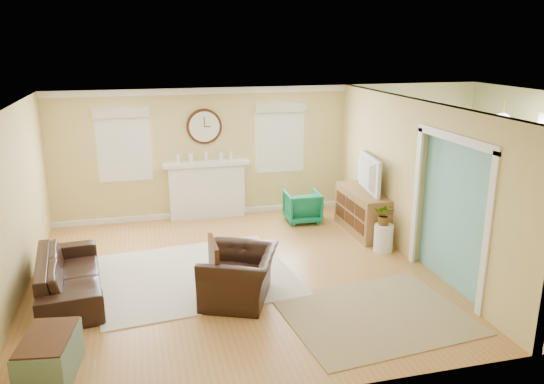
{
  "coord_description": "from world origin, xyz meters",
  "views": [
    {
      "loc": [
        -2.77,
        -7.42,
        3.49
      ],
      "look_at": [
        -0.8,
        0.3,
        1.2
      ],
      "focal_mm": 35.0,
      "sensor_mm": 36.0,
      "label": 1
    }
  ],
  "objects_px": {
    "dining_table": "(517,233)",
    "eames_chair": "(240,276)",
    "credenza": "(362,211)",
    "sofa": "(69,275)",
    "green_chair": "(302,207)"
  },
  "relations": [
    {
      "from": "sofa",
      "to": "green_chair",
      "type": "bearing_deg",
      "value": -67.77
    },
    {
      "from": "eames_chair",
      "to": "credenza",
      "type": "distance_m",
      "value": 3.47
    },
    {
      "from": "green_chair",
      "to": "eames_chair",
      "type": "bearing_deg",
      "value": 60.0
    },
    {
      "from": "sofa",
      "to": "dining_table",
      "type": "height_order",
      "value": "dining_table"
    },
    {
      "from": "sofa",
      "to": "eames_chair",
      "type": "bearing_deg",
      "value": -113.44
    },
    {
      "from": "sofa",
      "to": "credenza",
      "type": "height_order",
      "value": "credenza"
    },
    {
      "from": "credenza",
      "to": "green_chair",
      "type": "bearing_deg",
      "value": 137.37
    },
    {
      "from": "eames_chair",
      "to": "green_chair",
      "type": "relative_size",
      "value": 1.61
    },
    {
      "from": "sofa",
      "to": "green_chair",
      "type": "distance_m",
      "value": 4.7
    },
    {
      "from": "green_chair",
      "to": "credenza",
      "type": "distance_m",
      "value": 1.24
    },
    {
      "from": "eames_chair",
      "to": "dining_table",
      "type": "bearing_deg",
      "value": 118.84
    },
    {
      "from": "sofa",
      "to": "eames_chair",
      "type": "height_order",
      "value": "eames_chair"
    },
    {
      "from": "sofa",
      "to": "eames_chair",
      "type": "distance_m",
      "value": 2.41
    },
    {
      "from": "dining_table",
      "to": "eames_chair",
      "type": "bearing_deg",
      "value": 93.84
    },
    {
      "from": "eames_chair",
      "to": "sofa",
      "type": "bearing_deg",
      "value": -84.46
    }
  ]
}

